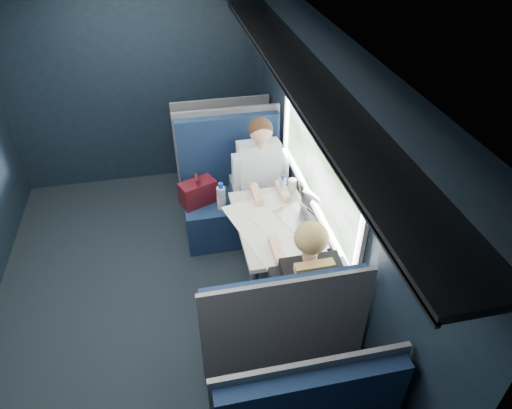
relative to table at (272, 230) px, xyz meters
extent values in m
cube|color=black|center=(-1.03, 0.00, -0.67)|extent=(2.80, 4.20, 0.01)
cube|color=black|center=(0.42, 0.00, 0.49)|extent=(0.10, 4.20, 2.30)
cube|color=black|center=(-1.03, 2.15, 0.49)|extent=(2.80, 0.10, 2.30)
cube|color=silver|center=(-1.03, 0.00, 1.69)|extent=(2.80, 4.20, 0.10)
cube|color=beige|center=(0.35, 0.00, 1.08)|extent=(0.03, 1.84, 0.07)
cube|color=beige|center=(0.35, 0.00, 0.23)|extent=(0.03, 1.84, 0.07)
cube|color=beige|center=(0.35, -0.89, 0.66)|extent=(0.03, 0.07, 0.78)
cube|color=beige|center=(0.35, 0.89, 0.66)|extent=(0.03, 0.07, 0.78)
cube|color=black|center=(0.19, 0.00, 1.32)|extent=(0.36, 4.10, 0.04)
cube|color=black|center=(0.02, 0.00, 1.30)|extent=(0.02, 4.10, 0.03)
cube|color=red|center=(0.35, 0.00, 1.23)|extent=(0.01, 0.10, 0.12)
cylinder|color=#54565E|center=(-0.15, 0.00, -0.31)|extent=(0.08, 0.08, 0.70)
cube|color=silver|center=(0.03, 0.00, 0.06)|extent=(0.62, 1.00, 0.04)
cube|color=#0C1936|center=(-0.18, 0.78, -0.44)|extent=(1.00, 0.50, 0.45)
cube|color=#0C1936|center=(-0.18, 1.08, 0.16)|extent=(1.00, 0.10, 0.75)
cube|color=#54565E|center=(-0.18, 1.14, 0.19)|extent=(1.04, 0.03, 0.82)
cube|color=#54565E|center=(-0.18, 0.73, -0.11)|extent=(0.06, 0.40, 0.20)
cube|color=#4E101A|center=(-0.54, 0.80, -0.09)|extent=(0.38, 0.29, 0.24)
cylinder|color=#4E101A|center=(-0.54, 0.80, 0.07)|extent=(0.08, 0.14, 0.03)
cylinder|color=silver|center=(-0.33, 0.67, -0.10)|extent=(0.09, 0.09, 0.23)
cylinder|color=#1839BA|center=(-0.33, 0.67, 0.04)|extent=(0.05, 0.05, 0.05)
cube|color=#0C1936|center=(-0.18, -0.78, -0.44)|extent=(1.00, 0.50, 0.45)
cube|color=#0C1936|center=(-0.18, -1.08, 0.16)|extent=(1.00, 0.10, 0.75)
cube|color=#54565E|center=(-0.18, -1.14, 0.19)|extent=(1.04, 0.03, 0.82)
cube|color=#54565E|center=(-0.18, -0.73, -0.11)|extent=(0.06, 0.40, 0.20)
cube|color=#0C1936|center=(-0.18, 1.88, -0.44)|extent=(1.00, 0.40, 0.45)
cube|color=#0C1936|center=(-0.18, 1.64, 0.12)|extent=(1.00, 0.10, 0.66)
cube|color=#54565E|center=(-0.18, 1.59, 0.14)|extent=(1.04, 0.03, 0.72)
cube|color=#54565E|center=(-0.18, -1.59, 0.14)|extent=(1.04, 0.03, 0.72)
cube|color=black|center=(0.07, 0.64, -0.13)|extent=(0.36, 0.44, 0.16)
cube|color=black|center=(0.07, 0.44, -0.44)|extent=(0.32, 0.12, 0.45)
cube|color=silver|center=(0.07, 0.80, 0.12)|extent=(0.40, 0.29, 0.53)
cylinder|color=#D8A88C|center=(0.07, 0.76, 0.40)|extent=(0.10, 0.10, 0.06)
sphere|color=#D8A88C|center=(0.07, 0.74, 0.53)|extent=(0.21, 0.21, 0.21)
sphere|color=#382114|center=(0.07, 0.76, 0.55)|extent=(0.22, 0.22, 0.22)
cube|color=silver|center=(-0.15, 0.76, 0.12)|extent=(0.09, 0.12, 0.34)
cube|color=silver|center=(0.29, 0.76, 0.12)|extent=(0.09, 0.12, 0.34)
cube|color=black|center=(0.07, -0.64, -0.13)|extent=(0.36, 0.44, 0.16)
cube|color=black|center=(0.07, -0.44, -0.44)|extent=(0.32, 0.12, 0.45)
cube|color=black|center=(0.07, -0.80, 0.12)|extent=(0.40, 0.29, 0.53)
cylinder|color=#D8A88C|center=(0.07, -0.76, 0.40)|extent=(0.10, 0.10, 0.06)
sphere|color=#D8A88C|center=(0.07, -0.74, 0.53)|extent=(0.21, 0.21, 0.21)
sphere|color=tan|center=(0.07, -0.76, 0.55)|extent=(0.22, 0.22, 0.22)
cube|color=black|center=(-0.15, -0.76, 0.12)|extent=(0.09, 0.12, 0.34)
cube|color=black|center=(0.29, -0.76, 0.12)|extent=(0.09, 0.12, 0.34)
cube|color=tan|center=(0.07, -0.86, 0.24)|extent=(0.26, 0.07, 0.36)
cube|color=white|center=(0.02, -0.05, 0.08)|extent=(0.79, 0.97, 0.01)
cube|color=silver|center=(0.22, 0.01, 0.08)|extent=(0.37, 0.42, 0.02)
cube|color=silver|center=(0.35, 0.01, 0.22)|extent=(0.13, 0.34, 0.24)
cube|color=black|center=(0.34, 0.01, 0.22)|extent=(0.11, 0.30, 0.20)
cylinder|color=silver|center=(0.18, 0.36, 0.16)|extent=(0.06, 0.06, 0.18)
cylinder|color=#1839BA|center=(0.18, 0.36, 0.27)|extent=(0.04, 0.04, 0.04)
cylinder|color=white|center=(0.30, 0.44, 0.13)|extent=(0.08, 0.08, 0.10)
camera|label=1|loc=(-0.72, -2.82, 2.44)|focal=32.00mm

